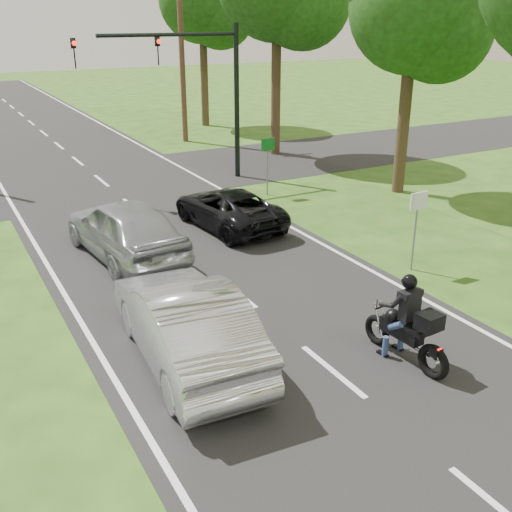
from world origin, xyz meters
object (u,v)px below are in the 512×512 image
(silver_sedan, at_px, (186,323))
(traffic_signal, at_px, (193,75))
(motorcycle_rider, at_px, (409,328))
(utility_pole_far, at_px, (181,40))
(sign_green, at_px, (268,153))
(sign_white, at_px, (418,212))
(dark_suv, at_px, (228,208))
(silver_suv, at_px, (125,228))

(silver_sedan, xyz_separation_m, traffic_signal, (5.58, 12.29, 3.31))
(motorcycle_rider, bearing_deg, silver_sedan, 145.83)
(utility_pole_far, relative_size, sign_green, 4.71)
(sign_white, bearing_deg, traffic_signal, 97.05)
(traffic_signal, xyz_separation_m, sign_green, (1.56, -3.02, -2.54))
(dark_suv, xyz_separation_m, traffic_signal, (1.34, 5.56, 3.52))
(dark_suv, relative_size, sign_green, 2.06)
(dark_suv, height_order, traffic_signal, traffic_signal)
(utility_pole_far, bearing_deg, silver_sedan, -112.59)
(traffic_signal, bearing_deg, silver_suv, -127.31)
(traffic_signal, relative_size, sign_green, 3.00)
(silver_sedan, height_order, sign_white, sign_white)
(motorcycle_rider, height_order, silver_suv, motorcycle_rider)
(dark_suv, bearing_deg, sign_white, 111.22)
(dark_suv, relative_size, silver_sedan, 0.89)
(utility_pole_far, height_order, sign_green, utility_pole_far)
(sign_white, height_order, sign_green, same)
(sign_green, bearing_deg, utility_pole_far, 83.27)
(silver_suv, relative_size, traffic_signal, 0.77)
(dark_suv, xyz_separation_m, silver_suv, (-3.61, -0.94, 0.23))
(motorcycle_rider, bearing_deg, sign_white, 41.37)
(motorcycle_rider, distance_m, sign_green, 11.91)
(silver_suv, bearing_deg, utility_pole_far, -124.21)
(silver_sedan, distance_m, silver_suv, 5.83)
(silver_sedan, xyz_separation_m, sign_green, (7.14, 9.27, 0.77))
(silver_sedan, relative_size, utility_pole_far, 0.49)
(silver_suv, height_order, sign_white, sign_white)
(dark_suv, relative_size, traffic_signal, 0.69)
(silver_sedan, relative_size, sign_white, 2.32)
(motorcycle_rider, relative_size, silver_suv, 0.43)
(sign_white, bearing_deg, dark_suv, 116.33)
(silver_sedan, height_order, silver_suv, silver_suv)
(utility_pole_far, bearing_deg, traffic_signal, -109.68)
(motorcycle_rider, xyz_separation_m, traffic_signal, (1.88, 14.38, 3.41))
(motorcycle_rider, height_order, sign_green, sign_green)
(silver_suv, bearing_deg, sign_green, -157.78)
(traffic_signal, bearing_deg, sign_green, -62.62)
(dark_suv, bearing_deg, traffic_signal, -108.64)
(motorcycle_rider, height_order, utility_pole_far, utility_pole_far)
(silver_sedan, bearing_deg, dark_suv, -118.26)
(silver_sedan, xyz_separation_m, silver_suv, (0.63, 5.79, 0.02))
(silver_suv, bearing_deg, motorcycle_rider, 105.36)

